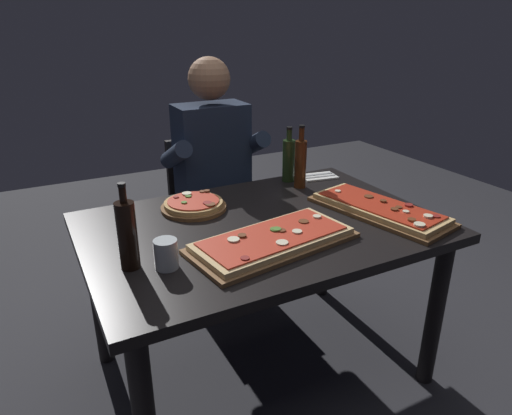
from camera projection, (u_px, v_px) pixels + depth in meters
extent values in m
plane|color=#2D2D33|center=(261.00, 368.00, 2.14)|extent=(6.40, 6.40, 0.00)
cube|color=black|center=(262.00, 228.00, 1.87)|extent=(1.40, 0.96, 0.04)
cylinder|color=black|center=(435.00, 314.00, 1.95)|extent=(0.07, 0.07, 0.70)
cylinder|color=black|center=(98.00, 296.00, 2.07)|extent=(0.07, 0.07, 0.70)
cylinder|color=black|center=(324.00, 239.00, 2.60)|extent=(0.07, 0.07, 0.70)
cube|color=brown|center=(273.00, 243.00, 1.68)|extent=(0.65, 0.37, 0.02)
cube|color=#E5C184|center=(273.00, 239.00, 1.67)|extent=(0.61, 0.34, 0.02)
cube|color=red|center=(273.00, 235.00, 1.67)|extent=(0.56, 0.30, 0.01)
cylinder|color=beige|center=(233.00, 240.00, 1.62)|extent=(0.04, 0.04, 0.01)
cylinder|color=brown|center=(282.00, 230.00, 1.69)|extent=(0.03, 0.03, 0.00)
cylinder|color=beige|center=(297.00, 231.00, 1.68)|extent=(0.04, 0.04, 0.01)
cylinder|color=beige|center=(282.00, 242.00, 1.60)|extent=(0.04, 0.04, 0.00)
cylinder|color=brown|center=(304.00, 221.00, 1.77)|extent=(0.04, 0.04, 0.00)
cylinder|color=#4C7F2D|center=(276.00, 229.00, 1.70)|extent=(0.04, 0.04, 0.01)
cylinder|color=beige|center=(317.00, 216.00, 1.81)|extent=(0.03, 0.03, 0.01)
cylinder|color=brown|center=(242.00, 236.00, 1.65)|extent=(0.03, 0.03, 0.01)
cylinder|color=#4C7F2D|center=(275.00, 229.00, 1.70)|extent=(0.04, 0.04, 0.01)
cylinder|color=maroon|center=(245.00, 258.00, 1.50)|extent=(0.03, 0.03, 0.00)
cube|color=brown|center=(379.00, 211.00, 1.95)|extent=(0.37, 0.64, 0.02)
cube|color=#DBB270|center=(379.00, 208.00, 1.95)|extent=(0.34, 0.60, 0.02)
cube|color=#B72D19|center=(380.00, 205.00, 1.94)|extent=(0.30, 0.55, 0.01)
cylinder|color=maroon|center=(409.00, 205.00, 1.92)|extent=(0.03, 0.03, 0.01)
cylinder|color=brown|center=(394.00, 209.00, 1.88)|extent=(0.03, 0.03, 0.01)
cylinder|color=brown|center=(369.00, 196.00, 2.02)|extent=(0.04, 0.04, 0.00)
cylinder|color=brown|center=(383.00, 201.00, 1.96)|extent=(0.03, 0.03, 0.01)
cylinder|color=maroon|center=(436.00, 216.00, 1.82)|extent=(0.03, 0.03, 0.00)
cylinder|color=beige|center=(338.00, 191.00, 2.08)|extent=(0.03, 0.03, 0.01)
cylinder|color=brown|center=(399.00, 207.00, 1.90)|extent=(0.03, 0.03, 0.00)
cylinder|color=beige|center=(419.00, 225.00, 1.74)|extent=(0.04, 0.04, 0.01)
cylinder|color=brown|center=(412.00, 220.00, 1.78)|extent=(0.03, 0.03, 0.01)
cylinder|color=beige|center=(428.00, 216.00, 1.81)|extent=(0.04, 0.04, 0.01)
cylinder|color=beige|center=(406.00, 212.00, 1.86)|extent=(0.03, 0.03, 0.01)
cylinder|color=brown|center=(194.00, 207.00, 1.99)|extent=(0.28, 0.28, 0.02)
cylinder|color=tan|center=(194.00, 204.00, 1.99)|extent=(0.25, 0.25, 0.02)
cylinder|color=red|center=(193.00, 201.00, 1.98)|extent=(0.22, 0.22, 0.01)
cylinder|color=beige|center=(187.00, 194.00, 2.04)|extent=(0.04, 0.04, 0.01)
cylinder|color=maroon|center=(207.00, 203.00, 1.95)|extent=(0.04, 0.04, 0.00)
cylinder|color=#4C7F2D|center=(188.00, 196.00, 2.02)|extent=(0.03, 0.03, 0.00)
cylinder|color=brown|center=(202.00, 191.00, 2.07)|extent=(0.03, 0.03, 0.00)
cylinder|color=maroon|center=(176.00, 197.00, 2.01)|extent=(0.02, 0.02, 0.00)
cylinder|color=#4C7F2D|center=(184.00, 202.00, 1.95)|extent=(0.03, 0.03, 0.01)
cylinder|color=brown|center=(210.00, 204.00, 1.93)|extent=(0.04, 0.04, 0.00)
cylinder|color=brown|center=(207.00, 191.00, 2.08)|extent=(0.03, 0.03, 0.01)
cylinder|color=#233819|center=(289.00, 161.00, 2.31)|extent=(0.06, 0.06, 0.21)
cylinder|color=#233819|center=(289.00, 135.00, 2.26)|extent=(0.03, 0.03, 0.05)
cylinder|color=black|center=(289.00, 128.00, 2.25)|extent=(0.03, 0.03, 0.01)
cylinder|color=black|center=(128.00, 236.00, 1.49)|extent=(0.06, 0.06, 0.23)
cylinder|color=black|center=(123.00, 195.00, 1.43)|extent=(0.02, 0.02, 0.05)
cylinder|color=black|center=(121.00, 185.00, 1.42)|extent=(0.03, 0.03, 0.01)
cylinder|color=#47230F|center=(300.00, 164.00, 2.22)|extent=(0.06, 0.06, 0.23)
cylinder|color=#47230F|center=(302.00, 134.00, 2.16)|extent=(0.03, 0.03, 0.06)
cylinder|color=black|center=(302.00, 126.00, 2.15)|extent=(0.03, 0.03, 0.01)
cylinder|color=silver|center=(166.00, 254.00, 1.51)|extent=(0.08, 0.08, 0.10)
cube|color=white|center=(319.00, 176.00, 2.40)|extent=(0.19, 0.14, 0.01)
cube|color=silver|center=(320.00, 176.00, 2.38)|extent=(0.17, 0.04, 0.00)
cube|color=silver|center=(317.00, 174.00, 2.41)|extent=(0.17, 0.04, 0.00)
cube|color=black|center=(214.00, 219.00, 2.67)|extent=(0.44, 0.44, 0.04)
cube|color=black|center=(200.00, 172.00, 2.74)|extent=(0.40, 0.04, 0.42)
cylinder|color=black|center=(197.00, 276.00, 2.51)|extent=(0.04, 0.04, 0.41)
cylinder|color=black|center=(259.00, 260.00, 2.68)|extent=(0.04, 0.04, 0.41)
cylinder|color=black|center=(175.00, 247.00, 2.83)|extent=(0.04, 0.04, 0.41)
cylinder|color=black|center=(231.00, 235.00, 2.99)|extent=(0.04, 0.04, 0.41)
cylinder|color=#23232D|center=(212.00, 268.00, 2.55)|extent=(0.11, 0.11, 0.45)
cylinder|color=#23232D|center=(244.00, 260.00, 2.64)|extent=(0.11, 0.11, 0.45)
cube|color=#23232D|center=(221.00, 212.00, 2.55)|extent=(0.34, 0.40, 0.12)
cube|color=#1E283D|center=(212.00, 152.00, 2.51)|extent=(0.38, 0.22, 0.52)
sphere|color=#A37556|center=(209.00, 79.00, 2.37)|extent=(0.22, 0.22, 0.22)
cylinder|color=#1E283D|center=(176.00, 155.00, 2.37)|extent=(0.09, 0.31, 0.21)
cylinder|color=#1E283D|center=(252.00, 145.00, 2.56)|extent=(0.09, 0.31, 0.21)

